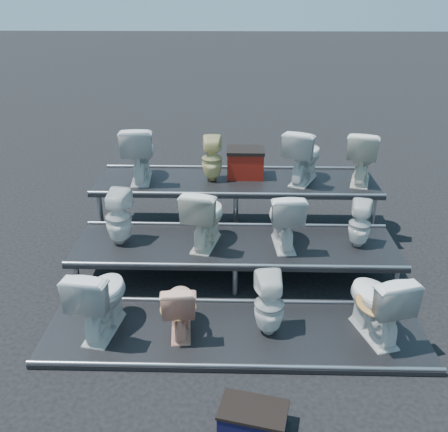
{
  "coord_description": "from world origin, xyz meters",
  "views": [
    {
      "loc": [
        -0.0,
        -5.77,
        3.53
      ],
      "look_at": [
        -0.15,
        0.1,
        0.82
      ],
      "focal_mm": 40.0,
      "sensor_mm": 36.0,
      "label": 1
    }
  ],
  "objects_px": {
    "toilet_2": "(269,305)",
    "red_crate": "(245,164)",
    "toilet_7": "(360,224)",
    "toilet_1": "(179,306)",
    "step_stool": "(253,420)",
    "toilet_6": "(284,218)",
    "toilet_11": "(362,156)",
    "toilet_5": "(205,216)",
    "toilet_8": "(139,153)",
    "toilet_4": "(118,218)",
    "toilet_0": "(100,297)",
    "toilet_9": "(212,159)",
    "toilet_3": "(377,302)",
    "toilet_10": "(304,155)"
  },
  "relations": [
    {
      "from": "toilet_4",
      "to": "toilet_6",
      "type": "relative_size",
      "value": 0.95
    },
    {
      "from": "toilet_5",
      "to": "toilet_11",
      "type": "xyz_separation_m",
      "value": [
        2.25,
        1.3,
        0.39
      ]
    },
    {
      "from": "toilet_3",
      "to": "toilet_11",
      "type": "height_order",
      "value": "toilet_11"
    },
    {
      "from": "toilet_7",
      "to": "toilet_11",
      "type": "xyz_separation_m",
      "value": [
        0.27,
        1.3,
        0.49
      ]
    },
    {
      "from": "toilet_3",
      "to": "red_crate",
      "type": "xyz_separation_m",
      "value": [
        -1.37,
        2.78,
        0.58
      ]
    },
    {
      "from": "toilet_3",
      "to": "toilet_8",
      "type": "height_order",
      "value": "toilet_8"
    },
    {
      "from": "red_crate",
      "to": "toilet_1",
      "type": "bearing_deg",
      "value": -104.1
    },
    {
      "from": "red_crate",
      "to": "step_stool",
      "type": "distance_m",
      "value": 4.17
    },
    {
      "from": "toilet_0",
      "to": "red_crate",
      "type": "xyz_separation_m",
      "value": [
        1.59,
        2.78,
        0.57
      ]
    },
    {
      "from": "toilet_0",
      "to": "toilet_6",
      "type": "bearing_deg",
      "value": -139.03
    },
    {
      "from": "toilet_5",
      "to": "step_stool",
      "type": "xyz_separation_m",
      "value": [
        0.57,
        -2.57,
        -0.76
      ]
    },
    {
      "from": "toilet_6",
      "to": "toilet_11",
      "type": "xyz_separation_m",
      "value": [
        1.24,
        1.3,
        0.41
      ]
    },
    {
      "from": "toilet_2",
      "to": "toilet_9",
      "type": "distance_m",
      "value": 2.81
    },
    {
      "from": "toilet_1",
      "to": "toilet_2",
      "type": "distance_m",
      "value": 0.97
    },
    {
      "from": "toilet_4",
      "to": "toilet_9",
      "type": "xyz_separation_m",
      "value": [
        1.15,
        1.3,
        0.37
      ]
    },
    {
      "from": "toilet_5",
      "to": "toilet_8",
      "type": "bearing_deg",
      "value": -38.37
    },
    {
      "from": "toilet_9",
      "to": "toilet_5",
      "type": "bearing_deg",
      "value": 88.65
    },
    {
      "from": "toilet_3",
      "to": "toilet_4",
      "type": "height_order",
      "value": "toilet_4"
    },
    {
      "from": "toilet_5",
      "to": "toilet_0",
      "type": "bearing_deg",
      "value": 63.68
    },
    {
      "from": "toilet_0",
      "to": "toilet_8",
      "type": "height_order",
      "value": "toilet_8"
    },
    {
      "from": "toilet_1",
      "to": "toilet_4",
      "type": "relative_size",
      "value": 0.91
    },
    {
      "from": "toilet_1",
      "to": "step_stool",
      "type": "relative_size",
      "value": 1.17
    },
    {
      "from": "toilet_7",
      "to": "toilet_8",
      "type": "relative_size",
      "value": 0.73
    },
    {
      "from": "toilet_5",
      "to": "toilet_9",
      "type": "height_order",
      "value": "toilet_9"
    },
    {
      "from": "toilet_5",
      "to": "toilet_8",
      "type": "xyz_separation_m",
      "value": [
        -1.05,
        1.3,
        0.42
      ]
    },
    {
      "from": "toilet_10",
      "to": "red_crate",
      "type": "height_order",
      "value": "toilet_10"
    },
    {
      "from": "toilet_0",
      "to": "toilet_1",
      "type": "relative_size",
      "value": 1.28
    },
    {
      "from": "toilet_2",
      "to": "red_crate",
      "type": "bearing_deg",
      "value": -91.84
    },
    {
      "from": "red_crate",
      "to": "toilet_2",
      "type": "bearing_deg",
      "value": -84.49
    },
    {
      "from": "toilet_7",
      "to": "toilet_9",
      "type": "height_order",
      "value": "toilet_9"
    },
    {
      "from": "toilet_1",
      "to": "toilet_5",
      "type": "distance_m",
      "value": 1.4
    },
    {
      "from": "toilet_2",
      "to": "toilet_7",
      "type": "distance_m",
      "value": 1.81
    },
    {
      "from": "toilet_8",
      "to": "toilet_11",
      "type": "distance_m",
      "value": 3.3
    },
    {
      "from": "toilet_8",
      "to": "toilet_9",
      "type": "distance_m",
      "value": 1.08
    },
    {
      "from": "toilet_1",
      "to": "toilet_10",
      "type": "distance_m",
      "value": 3.17
    },
    {
      "from": "toilet_7",
      "to": "step_stool",
      "type": "distance_m",
      "value": 3.01
    },
    {
      "from": "toilet_5",
      "to": "toilet_11",
      "type": "relative_size",
      "value": 1.02
    },
    {
      "from": "toilet_8",
      "to": "red_crate",
      "type": "relative_size",
      "value": 1.55
    },
    {
      "from": "toilet_6",
      "to": "toilet_11",
      "type": "relative_size",
      "value": 0.97
    },
    {
      "from": "toilet_9",
      "to": "toilet_3",
      "type": "bearing_deg",
      "value": 125.86
    },
    {
      "from": "toilet_2",
      "to": "red_crate",
      "type": "height_order",
      "value": "red_crate"
    },
    {
      "from": "toilet_7",
      "to": "toilet_9",
      "type": "bearing_deg",
      "value": -17.74
    },
    {
      "from": "toilet_9",
      "to": "toilet_0",
      "type": "bearing_deg",
      "value": 67.36
    },
    {
      "from": "toilet_4",
      "to": "toilet_6",
      "type": "bearing_deg",
      "value": -170.05
    },
    {
      "from": "toilet_5",
      "to": "toilet_8",
      "type": "height_order",
      "value": "toilet_8"
    },
    {
      "from": "toilet_0",
      "to": "toilet_7",
      "type": "distance_m",
      "value": 3.32
    },
    {
      "from": "toilet_10",
      "to": "step_stool",
      "type": "relative_size",
      "value": 1.43
    },
    {
      "from": "toilet_3",
      "to": "toilet_11",
      "type": "bearing_deg",
      "value": -114.04
    },
    {
      "from": "step_stool",
      "to": "toilet_4",
      "type": "bearing_deg",
      "value": 136.01
    },
    {
      "from": "toilet_0",
      "to": "toilet_2",
      "type": "relative_size",
      "value": 1.18
    }
  ]
}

